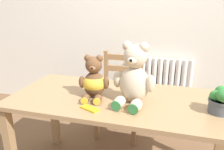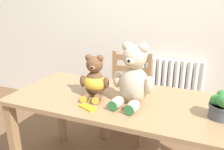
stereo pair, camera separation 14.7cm
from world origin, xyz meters
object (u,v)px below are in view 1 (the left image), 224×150
wooden_chair_behind (120,93)px  chocolate_bar (90,109)px  teddy_bear_right (134,77)px  potted_plant (221,100)px  teddy_bear_left (94,81)px

wooden_chair_behind → chocolate_bar: size_ratio=7.17×
teddy_bear_right → potted_plant: 0.54m
teddy_bear_left → wooden_chair_behind: bearing=-100.4°
teddy_bear_right → chocolate_bar: size_ratio=3.38×
chocolate_bar → teddy_bear_right: bearing=36.9°
potted_plant → chocolate_bar: (-0.77, -0.17, -0.08)m
wooden_chair_behind → chocolate_bar: 0.96m
potted_plant → chocolate_bar: potted_plant is taller
wooden_chair_behind → teddy_bear_left: size_ratio=2.83×
teddy_bear_right → potted_plant: size_ratio=2.41×
teddy_bear_right → chocolate_bar: (-0.24, -0.18, -0.17)m
potted_plant → teddy_bear_right: bearing=178.4°
wooden_chair_behind → chocolate_bar: (0.02, -0.92, 0.27)m
potted_plant → chocolate_bar: 0.80m
teddy_bear_right → potted_plant: bearing=-173.8°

